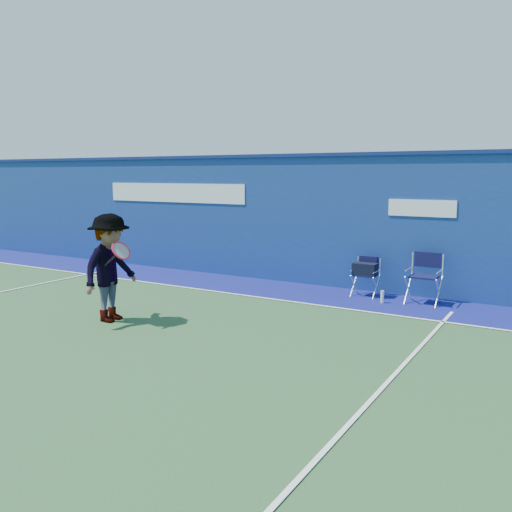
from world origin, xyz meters
The scene contains 8 objects.
ground centered at (0.00, 0.00, 0.00)m, with size 80.00×80.00×0.00m, color #2A4E2A.
stadium_wall centered at (0.00, 5.20, 1.55)m, with size 24.00×0.50×3.08m.
out_of_bounds_strip centered at (0.00, 4.10, 0.00)m, with size 24.00×1.80×0.01m, color navy.
court_lines centered at (0.00, 0.60, 0.01)m, with size 24.00×12.00×0.01m.
directors_chair_left centered at (2.59, 4.52, 0.36)m, with size 0.50×0.46×0.84m.
directors_chair_right centered at (3.84, 4.46, 0.32)m, with size 0.61×0.55×1.02m.
water_bottle centered at (3.12, 4.06, 0.13)m, with size 0.07×0.07×0.26m, color white.
tennis_player centered at (-0.65, 0.30, 0.96)m, with size 0.95×1.30×1.92m.
Camera 1 is at (6.39, -6.51, 2.62)m, focal length 38.00 mm.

